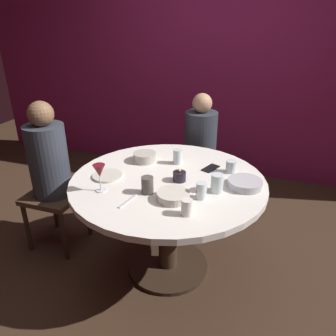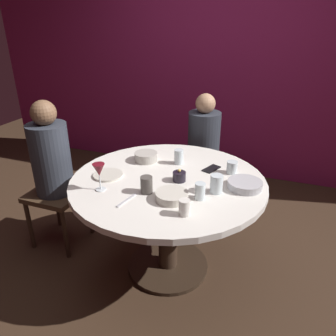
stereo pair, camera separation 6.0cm
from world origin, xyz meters
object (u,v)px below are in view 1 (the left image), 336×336
object	(u,v)px
bowl_serving_large	(245,183)
cup_center_front	(147,185)
cell_phone	(211,168)
cup_beside_wine	(231,166)
bowl_salad_center	(173,196)
cup_near_candle	(217,183)
cup_by_left_diner	(187,207)
cup_far_edge	(178,157)
seated_diner_left	(49,162)
candle_holder	(179,176)
bowl_small_white	(145,157)
dining_table	(168,200)
cup_by_right_diner	(201,191)
wine_glass	(99,172)
seated_diner_back	(201,140)
dinner_plate	(108,176)

from	to	relation	value
bowl_serving_large	cup_center_front	xyz separation A→B (m)	(-0.55, -0.27, 0.03)
cell_phone	cup_beside_wine	world-z (taller)	cup_beside_wine
bowl_salad_center	cup_near_candle	xyz separation A→B (m)	(0.22, 0.18, 0.03)
cup_by_left_diner	cup_far_edge	bearing A→B (deg)	111.24
seated_diner_left	candle_holder	world-z (taller)	seated_diner_left
seated_diner_left	bowl_small_white	bearing A→B (deg)	18.14
dining_table	cup_by_right_diner	bearing A→B (deg)	-33.61
candle_holder	wine_glass	world-z (taller)	wine_glass
bowl_serving_large	cup_center_front	size ratio (longest dim) A/B	2.05
seated_diner_back	wine_glass	distance (m)	1.29
seated_diner_left	bowl_salad_center	xyz separation A→B (m)	(1.06, -0.24, 0.04)
candle_holder	cup_beside_wine	world-z (taller)	same
wine_glass	cup_far_edge	world-z (taller)	wine_glass
dining_table	candle_holder	world-z (taller)	candle_holder
cup_near_candle	seated_diner_back	bearing A→B (deg)	108.58
seated_diner_left	cell_phone	distance (m)	1.21
dinner_plate	cup_near_candle	world-z (taller)	cup_near_candle
seated_diner_back	cup_center_front	distance (m)	1.16
wine_glass	cup_center_front	xyz separation A→B (m)	(0.28, 0.07, -0.08)
dining_table	bowl_small_white	size ratio (longest dim) A/B	7.64
dinner_plate	cup_center_front	world-z (taller)	cup_center_front
seated_diner_left	wine_glass	size ratio (longest dim) A/B	6.80
cell_phone	bowl_small_white	xyz separation A→B (m)	(-0.49, -0.02, 0.03)
cell_phone	cup_by_right_diner	bearing A→B (deg)	-64.21
dining_table	bowl_serving_large	world-z (taller)	bowl_serving_large
seated_diner_back	cup_by_right_diner	bearing A→B (deg)	13.39
seated_diner_back	bowl_salad_center	bearing A→B (deg)	5.51
bowl_serving_large	seated_diner_back	bearing A→B (deg)	119.13
cell_phone	cup_center_front	size ratio (longest dim) A/B	1.32
cup_near_candle	cup_by_left_diner	distance (m)	0.32
seated_diner_back	cup_by_right_diner	size ratio (longest dim) A/B	11.05
dining_table	cup_near_candle	world-z (taller)	cup_near_candle
cup_center_front	cell_phone	bearing A→B (deg)	57.77
seated_diner_left	bowl_small_white	size ratio (longest dim) A/B	7.05
bowl_serving_large	cup_near_candle	xyz separation A→B (m)	(-0.16, -0.12, 0.03)
cell_phone	bowl_serving_large	bearing A→B (deg)	-15.46
cell_phone	cup_near_candle	xyz separation A→B (m)	(0.10, -0.31, 0.05)
bowl_salad_center	cup_center_front	size ratio (longest dim) A/B	1.85
dinner_plate	bowl_salad_center	size ratio (longest dim) A/B	1.03
wine_glass	bowl_small_white	distance (m)	0.53
bowl_salad_center	cup_far_edge	distance (m)	0.52
bowl_serving_large	cup_beside_wine	bearing A→B (deg)	121.75
cup_by_left_diner	cup_far_edge	size ratio (longest dim) A/B	0.86
cup_by_left_diner	cup_center_front	distance (m)	0.33
bowl_small_white	cup_near_candle	bearing A→B (deg)	-26.00
seated_diner_back	cell_phone	size ratio (longest dim) A/B	8.05
candle_holder	cup_far_edge	distance (m)	0.28
dinner_plate	cup_center_front	distance (m)	0.36
dinner_plate	cup_center_front	bearing A→B (deg)	-19.31
cell_phone	cup_center_front	xyz separation A→B (m)	(-0.29, -0.47, 0.05)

